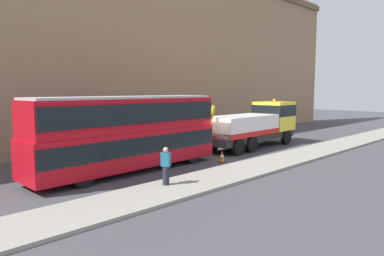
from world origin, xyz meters
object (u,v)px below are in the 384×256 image
Objects in this scene: traffic_cone_near_bus at (222,157)px; pedestrian_onlooker at (166,167)px; double_decker_bus at (128,130)px; recovery_tow_truck at (255,124)px.

pedestrian_onlooker is at bearing -162.87° from traffic_cone_near_bus.
pedestrian_onlooker is 2.38× the size of traffic_cone_near_bus.
traffic_cone_near_bus is at bearing -22.36° from double_decker_bus.
traffic_cone_near_bus is (5.37, -2.00, -1.89)m from double_decker_bus.
recovery_tow_truck is 0.92× the size of double_decker_bus.
recovery_tow_truck reaches higher than pedestrian_onlooker.
double_decker_bus is 4.12m from pedestrian_onlooker.
pedestrian_onlooker is at bearing -101.85° from double_decker_bus.
double_decker_bus is 6.04m from traffic_cone_near_bus.
pedestrian_onlooker is (-0.68, -3.87, -1.25)m from double_decker_bus.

